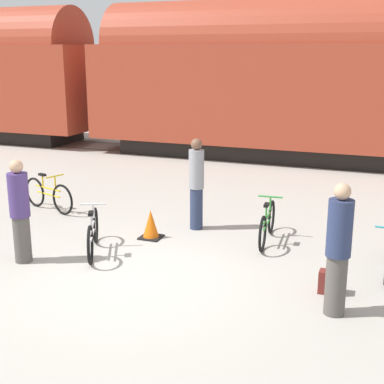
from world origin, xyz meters
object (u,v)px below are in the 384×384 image
at_px(bicycle_yellow, 48,195).
at_px(traffic_cone, 151,225).
at_px(bicycle_green, 267,224).
at_px(backpack, 329,282).
at_px(bicycle_silver, 93,233).
at_px(freight_train, 281,77).
at_px(person_in_navy, 338,250).
at_px(person_in_grey, 196,183).
at_px(person_in_purple, 20,211).

relative_size(bicycle_yellow, traffic_cone, 2.94).
bearing_deg(bicycle_green, bicycle_yellow, 177.26).
bearing_deg(backpack, bicycle_silver, 177.57).
xyz_separation_m(freight_train, bicycle_yellow, (-3.43, -7.82, -2.30)).
height_order(freight_train, backpack, freight_train).
bearing_deg(bicycle_silver, freight_train, 83.34).
distance_m(bicycle_green, bicycle_yellow, 5.01).
bearing_deg(backpack, person_in_navy, -75.93).
bearing_deg(bicycle_silver, bicycle_yellow, 140.53).
height_order(freight_train, person_in_grey, freight_train).
height_order(freight_train, bicycle_green, freight_train).
relative_size(bicycle_silver, person_in_purple, 0.89).
bearing_deg(person_in_grey, person_in_purple, -28.71).
height_order(bicycle_yellow, backpack, bicycle_yellow).
xyz_separation_m(bicycle_silver, person_in_purple, (-0.88, -0.78, 0.53)).
distance_m(bicycle_silver, bicycle_yellow, 2.98).
bearing_deg(bicycle_silver, person_in_grey, 57.46).
bearing_deg(traffic_cone, backpack, -19.63).
bearing_deg(person_in_grey, bicycle_green, 89.92).
height_order(person_in_navy, person_in_grey, person_in_grey).
relative_size(bicycle_green, person_in_grey, 0.94).
relative_size(bicycle_yellow, person_in_purple, 0.93).
distance_m(freight_train, traffic_cone, 9.00).
xyz_separation_m(person_in_navy, person_in_purple, (-5.11, 0.02, -0.04)).
xyz_separation_m(bicycle_silver, person_in_grey, (1.21, 1.90, 0.58)).
height_order(person_in_grey, backpack, person_in_grey).
bearing_deg(person_in_grey, bicycle_silver, -23.23).
relative_size(freight_train, bicycle_green, 23.26).
relative_size(person_in_navy, traffic_cone, 3.30).
height_order(bicycle_green, bicycle_yellow, bicycle_yellow).
relative_size(freight_train, backpack, 116.59).
bearing_deg(person_in_navy, traffic_cone, -130.64).
distance_m(person_in_grey, traffic_cone, 1.23).
bearing_deg(bicycle_green, backpack, -53.35).
relative_size(person_in_grey, traffic_cone, 3.30).
distance_m(bicycle_silver, traffic_cone, 1.23).
distance_m(backpack, traffic_cone, 3.67).
distance_m(bicycle_yellow, traffic_cone, 3.03).
height_order(person_in_purple, person_in_grey, person_in_grey).
xyz_separation_m(bicycle_green, backpack, (1.36, -1.83, -0.18)).
height_order(freight_train, bicycle_yellow, freight_train).
bearing_deg(backpack, bicycle_yellow, 162.03).
xyz_separation_m(bicycle_green, traffic_cone, (-2.10, -0.59, -0.09)).
relative_size(freight_train, bicycle_silver, 25.53).
bearing_deg(person_in_navy, bicycle_green, -161.70).
height_order(bicycle_silver, backpack, bicycle_silver).
bearing_deg(bicycle_yellow, traffic_cone, -15.96).
distance_m(freight_train, bicycle_yellow, 8.85).
height_order(bicycle_green, person_in_purple, person_in_purple).
xyz_separation_m(person_in_purple, person_in_grey, (2.10, 2.68, 0.05)).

